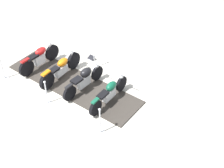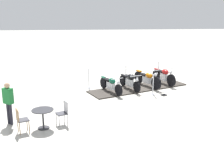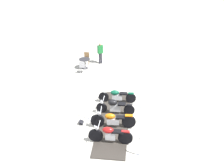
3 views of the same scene
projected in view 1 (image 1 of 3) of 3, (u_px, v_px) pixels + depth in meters
ground_plane at (73, 84)px, 12.76m from camera, size 80.00×80.00×0.00m
display_platform at (73, 84)px, 12.74m from camera, size 3.83×5.92×0.06m
motorcycle_forest at (110, 92)px, 11.66m from camera, size 2.05×1.15×0.89m
motorcycle_black at (85, 79)px, 12.18m from camera, size 2.03×1.04×0.90m
motorcycle_copper at (61, 68)px, 12.73m from camera, size 2.12×1.19×1.04m
motorcycle_maroon at (40, 57)px, 13.25m from camera, size 1.98×1.00×1.02m
stanchion_left_mid at (47, 96)px, 11.68m from camera, size 0.30×0.30×1.05m
stanchion_left_rear at (3, 72)px, 12.84m from camera, size 0.36×0.36×1.08m
stanchion_right_mid at (94, 60)px, 13.37m from camera, size 0.31×0.31×1.12m
stanchion_left_front at (100, 125)px, 10.55m from camera, size 0.33×0.33×1.13m
info_placard at (91, 59)px, 13.99m from camera, size 0.33×0.37×0.19m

